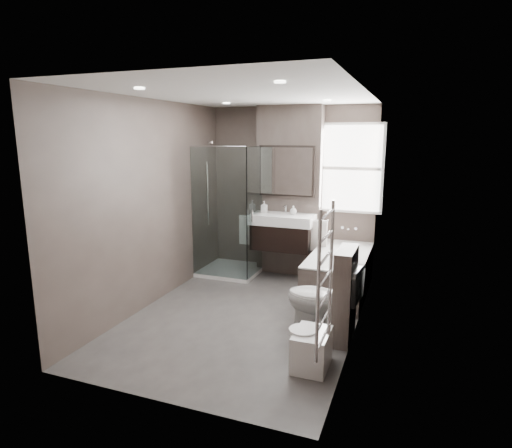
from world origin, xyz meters
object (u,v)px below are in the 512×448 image
at_px(bathtub, 339,271).
at_px(toilet, 323,300).
at_px(vanity, 282,231).
at_px(bidet, 311,348).

distance_m(bathtub, toilet, 1.34).
relative_size(vanity, toilet, 1.17).
height_order(toilet, bidet, toilet).
distance_m(bathtub, bidet, 2.04).
bearing_deg(bathtub, toilet, -88.07).
distance_m(vanity, bathtub, 1.07).
bearing_deg(toilet, bathtub, -172.57).
bearing_deg(vanity, bidet, -66.72).
bearing_deg(bathtub, vanity, 160.63).
height_order(vanity, toilet, vanity).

